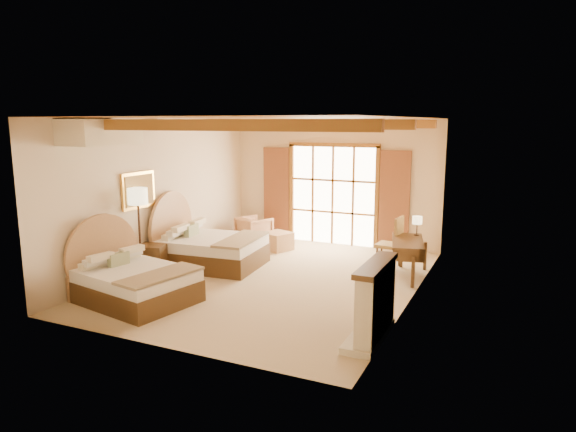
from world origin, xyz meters
The scene contains 19 objects.
floor centered at (0.00, 0.00, 0.00)m, with size 7.00×7.00×0.00m, color tan.
wall_back centered at (0.00, 3.50, 1.60)m, with size 5.50×5.50×0.00m, color beige.
wall_left centered at (-2.75, 0.00, 1.60)m, with size 7.00×7.00×0.00m, color beige.
wall_right centered at (2.75, 0.00, 1.60)m, with size 7.00×7.00×0.00m, color beige.
ceiling centered at (0.00, 0.00, 3.20)m, with size 7.00×7.00×0.00m, color #B47132.
ceiling_beams centered at (0.00, 0.00, 3.08)m, with size 5.39×4.60×0.18m, color brown, non-canonical shape.
french_doors centered at (0.00, 3.44, 1.25)m, with size 3.95×0.08×2.60m.
fireplace centered at (2.60, -2.00, 0.51)m, with size 0.46×1.40×1.16m.
painting centered at (-2.70, -0.75, 1.75)m, with size 0.06×0.95×0.75m.
canopy_valance centered at (-2.40, -2.00, 2.95)m, with size 0.70×1.40×0.45m, color beige.
bed_near centered at (-1.78, -2.18, 0.39)m, with size 2.21×1.81×1.28m.
bed_far centered at (-1.84, 0.33, 0.42)m, with size 2.27×1.80×1.40m.
nightstand centered at (-2.43, -0.75, 0.32)m, with size 0.53×0.53×0.63m, color #482F13.
floor_lamp centered at (-2.50, -1.02, 1.56)m, with size 0.39×0.39×1.84m.
armchair centered at (-1.85, 2.60, 0.35)m, with size 0.75×0.77×0.70m, color tan.
ottoman centered at (-0.99, 2.21, 0.22)m, with size 0.60×0.60×0.44m, color tan.
desk centered at (2.39, 1.29, 0.41)m, with size 0.92×1.52×0.77m.
desk_chair centered at (1.90, 1.83, 0.35)m, with size 0.54×0.54×1.13m.
desk_lamp centered at (2.46, 1.83, 1.07)m, with size 0.20×0.20×0.41m.
Camera 1 is at (4.40, -8.92, 3.13)m, focal length 32.00 mm.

